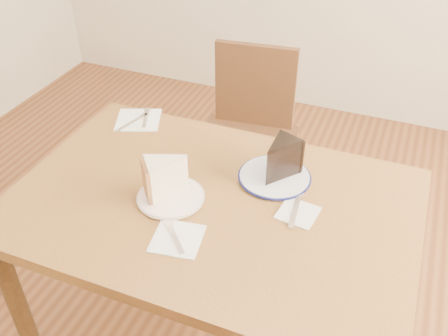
{
  "coord_description": "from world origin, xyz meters",
  "views": [
    {
      "loc": [
        0.46,
        -1.04,
        1.72
      ],
      "look_at": [
        -0.0,
        0.1,
        0.8
      ],
      "focal_mm": 40.0,
      "sensor_mm": 36.0,
      "label": 1
    }
  ],
  "objects_px": {
    "plate_cream": "(171,197)",
    "carrot_cake": "(168,177)",
    "chocolate_cake": "(278,162)",
    "plate_navy": "(274,177)",
    "table": "(212,225)",
    "chair_far": "(247,137)"
  },
  "relations": [
    {
      "from": "chair_far",
      "to": "chocolate_cake",
      "type": "bearing_deg",
      "value": 111.36
    },
    {
      "from": "plate_navy",
      "to": "chocolate_cake",
      "type": "bearing_deg",
      "value": -13.68
    },
    {
      "from": "plate_cream",
      "to": "carrot_cake",
      "type": "height_order",
      "value": "carrot_cake"
    },
    {
      "from": "chair_far",
      "to": "plate_navy",
      "type": "xyz_separation_m",
      "value": [
        0.29,
        -0.57,
        0.27
      ]
    },
    {
      "from": "chair_far",
      "to": "plate_cream",
      "type": "xyz_separation_m",
      "value": [
        0.03,
        -0.78,
        0.27
      ]
    },
    {
      "from": "chocolate_cake",
      "to": "table",
      "type": "bearing_deg",
      "value": 67.77
    },
    {
      "from": "table",
      "to": "chocolate_cake",
      "type": "relative_size",
      "value": 9.69
    },
    {
      "from": "table",
      "to": "chocolate_cake",
      "type": "bearing_deg",
      "value": 48.62
    },
    {
      "from": "plate_navy",
      "to": "table",
      "type": "bearing_deg",
      "value": -129.24
    },
    {
      "from": "chair_far",
      "to": "plate_cream",
      "type": "bearing_deg",
      "value": 86.21
    },
    {
      "from": "table",
      "to": "carrot_cake",
      "type": "height_order",
      "value": "carrot_cake"
    },
    {
      "from": "table",
      "to": "chair_far",
      "type": "height_order",
      "value": "chair_far"
    },
    {
      "from": "table",
      "to": "chair_far",
      "type": "xyz_separation_m",
      "value": [
        -0.15,
        0.75,
        -0.17
      ]
    },
    {
      "from": "plate_cream",
      "to": "chocolate_cake",
      "type": "xyz_separation_m",
      "value": [
        0.27,
        0.21,
        0.06
      ]
    },
    {
      "from": "plate_cream",
      "to": "carrot_cake",
      "type": "relative_size",
      "value": 1.6
    },
    {
      "from": "table",
      "to": "plate_navy",
      "type": "height_order",
      "value": "plate_navy"
    },
    {
      "from": "chocolate_cake",
      "to": "plate_cream",
      "type": "bearing_deg",
      "value": 57.15
    },
    {
      "from": "table",
      "to": "plate_navy",
      "type": "bearing_deg",
      "value": 50.76
    },
    {
      "from": "plate_cream",
      "to": "carrot_cake",
      "type": "bearing_deg",
      "value": 128.34
    },
    {
      "from": "table",
      "to": "plate_cream",
      "type": "height_order",
      "value": "plate_cream"
    },
    {
      "from": "chair_far",
      "to": "plate_navy",
      "type": "relative_size",
      "value": 3.96
    },
    {
      "from": "chair_far",
      "to": "carrot_cake",
      "type": "distance_m",
      "value": 0.84
    }
  ]
}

